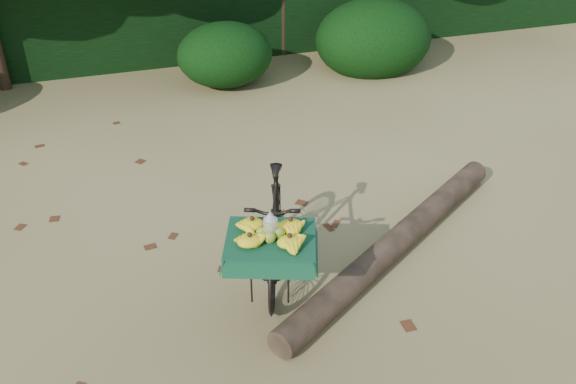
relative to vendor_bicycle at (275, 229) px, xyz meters
name	(u,v)px	position (x,y,z in m)	size (l,w,h in m)	color
ground	(177,266)	(-0.85, 0.38, -0.50)	(80.00, 80.00, 0.00)	tan
vendor_bicycle	(275,229)	(0.00, 0.00, 0.00)	(1.13, 1.79, 0.98)	black
fallen_log	(397,242)	(1.20, -0.07, -0.37)	(0.25, 0.25, 3.52)	brown
hedge_backdrop	(111,4)	(-0.85, 6.68, 0.40)	(26.00, 1.80, 1.80)	black
bush_clumps	(160,65)	(-0.35, 4.68, -0.05)	(8.80, 1.70, 0.90)	black
leaf_litter	(167,228)	(-0.85, 1.03, -0.49)	(7.00, 7.30, 0.01)	#4F2A15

